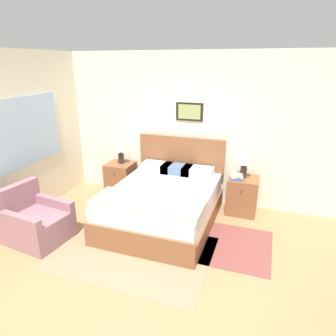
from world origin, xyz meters
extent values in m
plane|color=#99754C|center=(0.00, 0.00, 0.00)|extent=(16.00, 16.00, 0.00)
cube|color=beige|center=(0.00, 2.72, 1.30)|extent=(6.83, 0.06, 2.60)
cube|color=black|center=(0.05, 2.68, 1.61)|extent=(0.48, 0.02, 0.31)
cube|color=#8E9E5B|center=(0.05, 2.66, 1.61)|extent=(0.39, 0.00, 0.25)
cube|color=beige|center=(-2.25, 1.34, 1.30)|extent=(0.06, 5.09, 2.60)
cube|color=#9EBCDB|center=(-2.20, 1.14, 1.38)|extent=(0.02, 1.74, 1.07)
cube|color=#897556|center=(-0.15, 0.75, 0.00)|extent=(2.03, 1.45, 0.01)
cube|color=brown|center=(1.14, 1.35, 0.00)|extent=(0.91, 1.10, 0.01)
cube|color=brown|center=(-0.06, 1.65, 0.14)|extent=(1.56, 1.96, 0.28)
cube|color=brown|center=(-0.06, 0.70, 0.32)|extent=(1.56, 0.06, 0.08)
cube|color=silver|center=(-0.06, 1.65, 0.43)|extent=(1.49, 1.89, 0.30)
cube|color=brown|center=(-0.06, 2.60, 0.88)|extent=(1.56, 0.06, 0.59)
cube|color=#B2A893|center=(-0.06, 1.04, 0.61)|extent=(1.53, 0.55, 0.06)
cube|color=silver|center=(-0.44, 2.37, 0.65)|extent=(0.52, 0.32, 0.14)
cube|color=silver|center=(0.31, 2.37, 0.65)|extent=(0.52, 0.32, 0.14)
cube|color=slate|center=(-0.06, 2.37, 0.65)|extent=(0.52, 0.32, 0.14)
cube|color=#8E606B|center=(-1.57, 0.60, 0.20)|extent=(0.87, 0.78, 0.39)
cube|color=#8E606B|center=(-1.90, 0.64, 0.59)|extent=(0.20, 0.70, 0.39)
cube|color=#8E606B|center=(-1.53, 0.90, 0.46)|extent=(0.81, 0.19, 0.14)
cube|color=#8E606B|center=(-1.60, 0.31, 0.46)|extent=(0.81, 0.19, 0.14)
cube|color=brown|center=(-1.20, 2.41, 0.31)|extent=(0.49, 0.46, 0.62)
sphere|color=#332D28|center=(-1.20, 2.17, 0.48)|extent=(0.02, 0.02, 0.02)
cube|color=brown|center=(1.07, 2.41, 0.31)|extent=(0.49, 0.46, 0.62)
sphere|color=#332D28|center=(1.07, 2.17, 0.48)|extent=(0.02, 0.02, 0.02)
cylinder|color=#2D2823|center=(-1.18, 2.43, 0.71)|extent=(0.10, 0.10, 0.19)
cylinder|color=#2D2823|center=(-1.18, 2.43, 0.84)|extent=(0.02, 0.02, 0.06)
cone|color=beige|center=(-1.18, 2.43, 0.98)|extent=(0.26, 0.26, 0.23)
cylinder|color=#2D2823|center=(1.06, 2.43, 0.71)|extent=(0.10, 0.10, 0.19)
cylinder|color=#2D2823|center=(1.06, 2.43, 0.84)|extent=(0.02, 0.02, 0.06)
cone|color=beige|center=(1.06, 2.43, 0.98)|extent=(0.26, 0.26, 0.23)
cube|color=#335693|center=(0.96, 2.36, 0.63)|extent=(0.20, 0.28, 0.03)
cube|color=silver|center=(0.96, 2.36, 0.66)|extent=(0.22, 0.25, 0.03)
cube|color=beige|center=(0.96, 2.36, 0.69)|extent=(0.20, 0.26, 0.03)
camera|label=1|loc=(1.41, -2.30, 2.41)|focal=32.00mm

